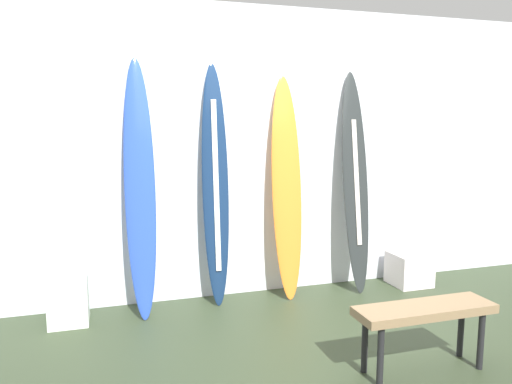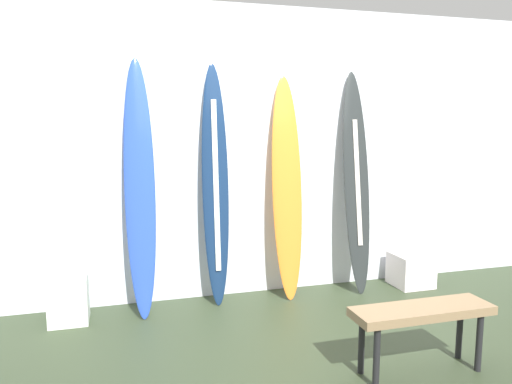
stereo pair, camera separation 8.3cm
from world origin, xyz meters
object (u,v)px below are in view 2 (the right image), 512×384
object	(u,v)px
surfboard_cobalt	(140,189)
bench	(422,316)
surfboard_sunset	(287,188)
display_block_center	(411,270)
surfboard_navy	(215,187)
display_block_left	(69,299)
surfboard_charcoal	(356,184)

from	to	relation	value
surfboard_cobalt	bench	xyz separation A→B (m)	(1.75, -1.64, -0.72)
surfboard_sunset	bench	bearing A→B (deg)	-77.58
surfboard_sunset	display_block_center	distance (m)	1.63
surfboard_cobalt	surfboard_sunset	distance (m)	1.38
surfboard_navy	display_block_left	bearing A→B (deg)	-175.11
surfboard_charcoal	display_block_left	bearing A→B (deg)	-178.45
surfboard_sunset	bench	world-z (taller)	surfboard_sunset
surfboard_cobalt	display_block_center	size ratio (longest dim) A/B	6.01
surfboard_navy	display_block_center	xyz separation A→B (m)	(2.05, -0.10, -0.94)
surfboard_cobalt	surfboard_sunset	bearing A→B (deg)	1.98
surfboard_sunset	surfboard_charcoal	distance (m)	0.73
display_block_left	surfboard_charcoal	bearing A→B (deg)	1.55
display_block_left	display_block_center	size ratio (longest dim) A/B	1.07
surfboard_sunset	display_block_center	world-z (taller)	surfboard_sunset
surfboard_cobalt	display_block_center	xyz separation A→B (m)	(2.74, -0.03, -0.95)
display_block_left	bench	size ratio (longest dim) A/B	0.41
display_block_center	surfboard_cobalt	bearing A→B (deg)	179.28
surfboard_cobalt	surfboard_sunset	size ratio (longest dim) A/B	1.06
surfboard_charcoal	display_block_left	size ratio (longest dim) A/B	5.46
bench	surfboard_navy	bearing A→B (deg)	122.05
surfboard_navy	surfboard_charcoal	xyz separation A→B (m)	(1.43, -0.04, -0.02)
surfboard_cobalt	surfboard_charcoal	bearing A→B (deg)	0.79
surfboard_charcoal	surfboard_cobalt	bearing A→B (deg)	-179.21
display_block_left	display_block_center	world-z (taller)	display_block_left
surfboard_sunset	display_block_center	xyz separation A→B (m)	(1.36, -0.08, -0.90)
surfboard_navy	display_block_center	bearing A→B (deg)	-2.84
surfboard_cobalt	display_block_center	world-z (taller)	surfboard_cobalt
surfboard_charcoal	bench	distance (m)	1.84
surfboard_charcoal	display_block_center	world-z (taller)	surfboard_charcoal
surfboard_cobalt	surfboard_charcoal	xyz separation A→B (m)	(2.11, 0.03, -0.03)
display_block_left	bench	xyz separation A→B (m)	(2.38, -1.59, 0.20)
surfboard_charcoal	display_block_left	distance (m)	2.88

